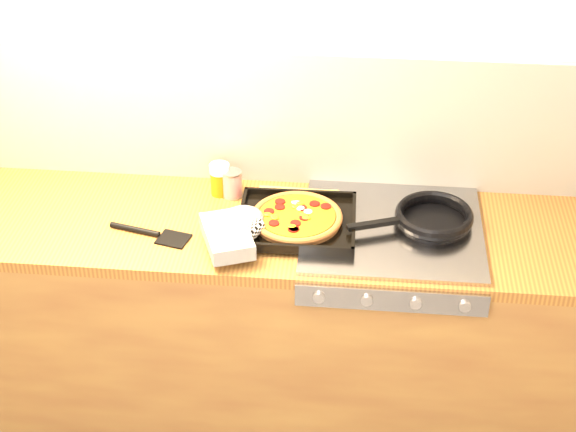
# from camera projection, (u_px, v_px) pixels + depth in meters

# --- Properties ---
(room_shell) EXTENTS (3.20, 3.20, 3.20)m
(room_shell) POSITION_uv_depth(u_px,v_px,m) (268.00, 119.00, 3.09)
(room_shell) COLOR white
(room_shell) RESTS_ON ground
(counter_run) EXTENTS (3.20, 0.62, 0.90)m
(counter_run) POSITION_uv_depth(u_px,v_px,m) (262.00, 325.00, 3.24)
(counter_run) COLOR olive
(counter_run) RESTS_ON ground
(stovetop) EXTENTS (0.60, 0.56, 0.02)m
(stovetop) POSITION_uv_depth(u_px,v_px,m) (392.00, 229.00, 2.95)
(stovetop) COLOR #999A9F
(stovetop) RESTS_ON counter_run
(pizza_on_tray) EXTENTS (0.52, 0.46, 0.07)m
(pizza_on_tray) POSITION_uv_depth(u_px,v_px,m) (278.00, 222.00, 2.92)
(pizza_on_tray) COLOR black
(pizza_on_tray) RESTS_ON stovetop
(frying_pan) EXTENTS (0.46, 0.34, 0.04)m
(frying_pan) POSITION_uv_depth(u_px,v_px,m) (432.00, 218.00, 2.95)
(frying_pan) COLOR black
(frying_pan) RESTS_ON stovetop
(tomato_can) EXTENTS (0.09, 0.09, 0.10)m
(tomato_can) POSITION_uv_depth(u_px,v_px,m) (232.00, 184.00, 3.11)
(tomato_can) COLOR maroon
(tomato_can) RESTS_ON counter_run
(juice_glass) EXTENTS (0.07, 0.07, 0.12)m
(juice_glass) POSITION_uv_depth(u_px,v_px,m) (220.00, 179.00, 3.12)
(juice_glass) COLOR #D1680C
(juice_glass) RESTS_ON counter_run
(wooden_spoon) EXTENTS (0.30, 0.05, 0.02)m
(wooden_spoon) POSITION_uv_depth(u_px,v_px,m) (309.00, 191.00, 3.15)
(wooden_spoon) COLOR #AC8C49
(wooden_spoon) RESTS_ON counter_run
(black_spatula) EXTENTS (0.29, 0.12, 0.02)m
(black_spatula) POSITION_uv_depth(u_px,v_px,m) (151.00, 233.00, 2.93)
(black_spatula) COLOR black
(black_spatula) RESTS_ON counter_run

